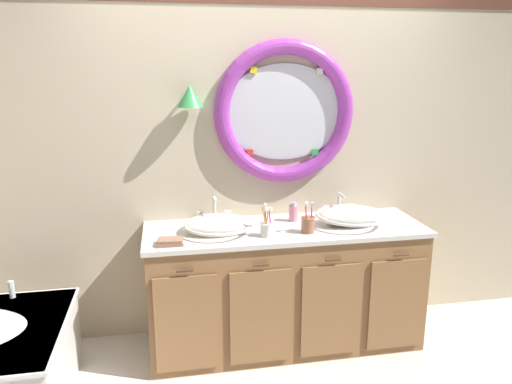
{
  "coord_description": "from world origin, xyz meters",
  "views": [
    {
      "loc": [
        -0.67,
        -2.75,
        1.88
      ],
      "look_at": [
        -0.11,
        0.25,
        1.1
      ],
      "focal_mm": 34.33,
      "sensor_mm": 36.0,
      "label": 1
    }
  ],
  "objects_px": {
    "sink_basin_left": "(218,225)",
    "toothbrush_holder_left": "(267,228)",
    "toothbrush_holder_right": "(308,224)",
    "soap_dispenser": "(293,213)",
    "sink_basin_right": "(351,215)",
    "folded_hand_towel": "(170,242)"
  },
  "relations": [
    {
      "from": "toothbrush_holder_left",
      "to": "folded_hand_towel",
      "type": "xyz_separation_m",
      "value": [
        -0.6,
        -0.04,
        -0.04
      ]
    },
    {
      "from": "sink_basin_left",
      "to": "folded_hand_towel",
      "type": "bearing_deg",
      "value": -151.52
    },
    {
      "from": "sink_basin_right",
      "to": "soap_dispenser",
      "type": "height_order",
      "value": "soap_dispenser"
    },
    {
      "from": "sink_basin_right",
      "to": "toothbrush_holder_left",
      "type": "distance_m",
      "value": 0.62
    },
    {
      "from": "soap_dispenser",
      "to": "folded_hand_towel",
      "type": "xyz_separation_m",
      "value": [
        -0.84,
        -0.31,
        -0.04
      ]
    },
    {
      "from": "toothbrush_holder_right",
      "to": "sink_basin_right",
      "type": "bearing_deg",
      "value": 17.93
    },
    {
      "from": "sink_basin_right",
      "to": "toothbrush_holder_left",
      "type": "bearing_deg",
      "value": -167.96
    },
    {
      "from": "toothbrush_holder_left",
      "to": "toothbrush_holder_right",
      "type": "height_order",
      "value": "toothbrush_holder_left"
    },
    {
      "from": "sink_basin_left",
      "to": "sink_basin_right",
      "type": "distance_m",
      "value": 0.9
    },
    {
      "from": "soap_dispenser",
      "to": "sink_basin_left",
      "type": "bearing_deg",
      "value": -165.0
    },
    {
      "from": "sink_basin_left",
      "to": "toothbrush_holder_right",
      "type": "bearing_deg",
      "value": -10.93
    },
    {
      "from": "toothbrush_holder_left",
      "to": "folded_hand_towel",
      "type": "distance_m",
      "value": 0.6
    },
    {
      "from": "sink_basin_right",
      "to": "toothbrush_holder_right",
      "type": "height_order",
      "value": "toothbrush_holder_right"
    },
    {
      "from": "sink_basin_left",
      "to": "soap_dispenser",
      "type": "height_order",
      "value": "soap_dispenser"
    },
    {
      "from": "toothbrush_holder_right",
      "to": "sink_basin_left",
      "type": "bearing_deg",
      "value": 169.07
    },
    {
      "from": "toothbrush_holder_right",
      "to": "soap_dispenser",
      "type": "distance_m",
      "value": 0.25
    },
    {
      "from": "sink_basin_left",
      "to": "toothbrush_holder_left",
      "type": "bearing_deg",
      "value": -24.18
    },
    {
      "from": "toothbrush_holder_left",
      "to": "toothbrush_holder_right",
      "type": "xyz_separation_m",
      "value": [
        0.27,
        0.02,
        0.0
      ]
    },
    {
      "from": "toothbrush_holder_right",
      "to": "soap_dispenser",
      "type": "bearing_deg",
      "value": 96.63
    },
    {
      "from": "sink_basin_right",
      "to": "folded_hand_towel",
      "type": "xyz_separation_m",
      "value": [
        -1.21,
        -0.17,
        -0.05
      ]
    },
    {
      "from": "sink_basin_left",
      "to": "sink_basin_right",
      "type": "relative_size",
      "value": 0.93
    },
    {
      "from": "toothbrush_holder_right",
      "to": "soap_dispenser",
      "type": "xyz_separation_m",
      "value": [
        -0.03,
        0.25,
        0.0
      ]
    }
  ]
}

